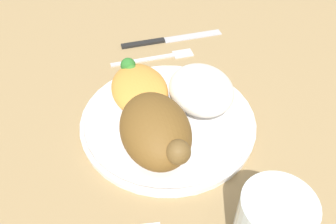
% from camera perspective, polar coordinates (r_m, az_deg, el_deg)
% --- Properties ---
extents(ground_plane, '(2.00, 2.00, 0.00)m').
position_cam_1_polar(ground_plane, '(0.50, 0.00, -1.96)').
color(ground_plane, '#9B7F54').
extents(plate, '(0.24, 0.24, 0.01)m').
position_cam_1_polar(plate, '(0.49, 0.00, -1.38)').
color(plate, white).
rests_on(plate, ground_plane).
extents(roasted_chicken, '(0.12, 0.09, 0.07)m').
position_cam_1_polar(roasted_chicken, '(0.42, -1.96, -3.01)').
color(roasted_chicken, brown).
rests_on(roasted_chicken, plate).
extents(rice_pile, '(0.11, 0.09, 0.05)m').
position_cam_1_polar(rice_pile, '(0.50, 5.38, 3.69)').
color(rice_pile, white).
rests_on(rice_pile, plate).
extents(mac_cheese_with_broccoli, '(0.11, 0.08, 0.04)m').
position_cam_1_polar(mac_cheese_with_broccoli, '(0.51, -4.74, 3.92)').
color(mac_cheese_with_broccoli, gold).
rests_on(mac_cheese_with_broccoli, plate).
extents(fork, '(0.02, 0.14, 0.01)m').
position_cam_1_polar(fork, '(0.62, -1.59, 8.88)').
color(fork, silver).
rests_on(fork, ground_plane).
extents(knife, '(0.02, 0.19, 0.01)m').
position_cam_1_polar(knife, '(0.66, -0.69, 11.63)').
color(knife, black).
rests_on(knife, ground_plane).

